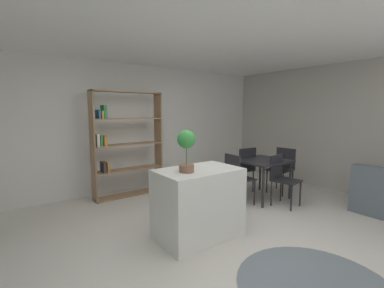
{
  "coord_description": "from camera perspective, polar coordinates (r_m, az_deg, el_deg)",
  "views": [
    {
      "loc": [
        -2.23,
        -2.54,
        1.67
      ],
      "look_at": [
        -0.09,
        0.38,
        1.21
      ],
      "focal_mm": 24.98,
      "sensor_mm": 36.0,
      "label": 1
    }
  ],
  "objects": [
    {
      "name": "kitchen_island",
      "position": [
        3.6,
        1.34,
        -12.51
      ],
      "size": [
        1.08,
        0.69,
        0.91
      ],
      "primitive_type": "cube",
      "color": "silver",
      "rests_on": "ground_plane"
    },
    {
      "name": "dining_chair_island_side",
      "position": [
        4.78,
        9.51,
        -6.54
      ],
      "size": [
        0.46,
        0.45,
        0.91
      ],
      "rotation": [
        0.0,
        0.0,
        1.46
      ],
      "color": "#232328",
      "rests_on": "ground_plane"
    },
    {
      "name": "dining_table",
      "position": [
        5.24,
        14.72,
        -4.23
      ],
      "size": [
        0.91,
        0.83,
        0.74
      ],
      "color": "#232328",
      "rests_on": "ground_plane"
    },
    {
      "name": "right_partition_gray",
      "position": [
        6.24,
        29.67,
        2.94
      ],
      "size": [
        0.06,
        5.6,
        2.62
      ],
      "primitive_type": "cube",
      "color": "#B2ADA3",
      "rests_on": "ground_plane"
    },
    {
      "name": "dining_chair_near",
      "position": [
        4.99,
        18.56,
        -6.4
      ],
      "size": [
        0.46,
        0.48,
        0.89
      ],
      "rotation": [
        0.0,
        0.0,
        0.15
      ],
      "color": "#232328",
      "rests_on": "ground_plane"
    },
    {
      "name": "potted_plant_on_island",
      "position": [
        3.26,
        -1.19,
        -0.39
      ],
      "size": [
        0.23,
        0.23,
        0.52
      ],
      "color": "brown",
      "rests_on": "kitchen_island"
    },
    {
      "name": "dining_chair_window_side",
      "position": [
        5.79,
        18.78,
        -4.42
      ],
      "size": [
        0.5,
        0.46,
        0.9
      ],
      "rotation": [
        0.0,
        0.0,
        -1.45
      ],
      "color": "#232328",
      "rests_on": "ground_plane"
    },
    {
      "name": "foreground_floor_rug",
      "position": [
        3.11,
        24.94,
        -25.94
      ],
      "size": [
        1.49,
        1.49,
        0.01
      ],
      "primitive_type": "cylinder",
      "color": "slate",
      "rests_on": "ground_plane"
    },
    {
      "name": "ground_plane",
      "position": [
        3.77,
        4.75,
        -19.15
      ],
      "size": [
        9.6,
        9.6,
        0.0
      ],
      "primitive_type": "plane",
      "color": "beige"
    },
    {
      "name": "open_bookshelf",
      "position": [
        5.31,
        -14.43,
        0.18
      ],
      "size": [
        1.36,
        0.3,
        2.03
      ],
      "color": "#997551",
      "rests_on": "ground_plane"
    },
    {
      "name": "dining_chair_far",
      "position": [
        5.54,
        11.08,
        -4.61
      ],
      "size": [
        0.46,
        0.43,
        0.93
      ],
      "rotation": [
        0.0,
        0.0,
        3.08
      ],
      "color": "#232328",
      "rests_on": "ground_plane"
    },
    {
      "name": "back_partition",
      "position": [
        5.77,
        -13.48,
        3.42
      ],
      "size": [
        6.98,
        0.06,
        2.62
      ],
      "primitive_type": "cube",
      "color": "silver",
      "rests_on": "ground_plane"
    },
    {
      "name": "ceiling_slab",
      "position": [
        3.52,
        5.24,
        23.37
      ],
      "size": [
        6.98,
        5.6,
        0.06
      ],
      "color": "white",
      "rests_on": "ground_plane"
    }
  ]
}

